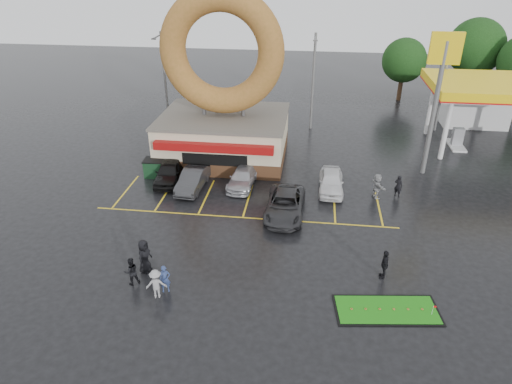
# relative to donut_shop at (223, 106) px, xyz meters

# --- Properties ---
(ground) EXTENTS (120.00, 120.00, 0.00)m
(ground) POSITION_rel_donut_shop_xyz_m (3.00, -12.97, -4.46)
(ground) COLOR black
(ground) RESTS_ON ground
(donut_shop) EXTENTS (10.20, 8.70, 13.50)m
(donut_shop) POSITION_rel_donut_shop_xyz_m (0.00, 0.00, 0.00)
(donut_shop) COLOR #472B19
(donut_shop) RESTS_ON ground
(gas_station) EXTENTS (12.30, 13.65, 5.90)m
(gas_station) POSITION_rel_donut_shop_xyz_m (23.00, 7.97, -0.77)
(gas_station) COLOR silver
(gas_station) RESTS_ON ground
(shell_sign) EXTENTS (2.20, 0.36, 10.60)m
(shell_sign) POSITION_rel_donut_shop_xyz_m (16.00, -0.97, 2.91)
(shell_sign) COLOR slate
(shell_sign) RESTS_ON ground
(streetlight_left) EXTENTS (0.40, 2.21, 9.00)m
(streetlight_left) POSITION_rel_donut_shop_xyz_m (-7.00, 6.95, 0.32)
(streetlight_left) COLOR slate
(streetlight_left) RESTS_ON ground
(streetlight_mid) EXTENTS (0.40, 2.21, 9.00)m
(streetlight_mid) POSITION_rel_donut_shop_xyz_m (7.00, 7.95, 0.32)
(streetlight_mid) COLOR slate
(streetlight_mid) RESTS_ON ground
(streetlight_right) EXTENTS (0.40, 2.21, 9.00)m
(streetlight_right) POSITION_rel_donut_shop_xyz_m (19.00, 8.95, 0.32)
(streetlight_right) COLOR slate
(streetlight_right) RESTS_ON ground
(tree_far_c) EXTENTS (6.30, 6.30, 9.00)m
(tree_far_c) POSITION_rel_donut_shop_xyz_m (25.00, 21.03, 1.37)
(tree_far_c) COLOR #332114
(tree_far_c) RESTS_ON ground
(tree_far_d) EXTENTS (4.90, 4.90, 7.00)m
(tree_far_d) POSITION_rel_donut_shop_xyz_m (17.00, 19.03, 0.07)
(tree_far_d) COLOR #332114
(tree_far_d) RESTS_ON ground
(car_black) EXTENTS (2.19, 4.65, 1.54)m
(car_black) POSITION_rel_donut_shop_xyz_m (-3.28, -4.97, -3.70)
(car_black) COLOR black
(car_black) RESTS_ON ground
(car_dgrey) EXTENTS (1.81, 4.45, 1.44)m
(car_dgrey) POSITION_rel_donut_shop_xyz_m (-1.23, -5.93, -3.75)
(car_dgrey) COLOR #2A2A2D
(car_dgrey) RESTS_ON ground
(car_silver) EXTENTS (2.08, 4.45, 1.26)m
(car_silver) POSITION_rel_donut_shop_xyz_m (2.29, -4.97, -3.84)
(car_silver) COLOR #A2A2A7
(car_silver) RESTS_ON ground
(car_grey) EXTENTS (2.55, 5.33, 1.47)m
(car_grey) POSITION_rel_donut_shop_xyz_m (5.70, -8.81, -3.73)
(car_grey) COLOR #2C2C2E
(car_grey) RESTS_ON ground
(car_white) EXTENTS (1.78, 4.32, 1.47)m
(car_white) POSITION_rel_donut_shop_xyz_m (8.76, -4.97, -3.73)
(car_white) COLOR silver
(car_white) RESTS_ON ground
(person_blue) EXTENTS (0.65, 0.53, 1.53)m
(person_blue) POSITION_rel_donut_shop_xyz_m (0.21, -17.26, -3.70)
(person_blue) COLOR navy
(person_blue) RESTS_ON ground
(person_blackjkt) EXTENTS (0.96, 0.92, 1.57)m
(person_blackjkt) POSITION_rel_donut_shop_xyz_m (-1.70, -16.90, -3.68)
(person_blackjkt) COLOR black
(person_blackjkt) RESTS_ON ground
(person_hoodie) EXTENTS (1.16, 0.83, 1.61)m
(person_hoodie) POSITION_rel_donut_shop_xyz_m (-0.09, -17.73, -3.66)
(person_hoodie) COLOR gray
(person_hoodie) RESTS_ON ground
(person_bystander) EXTENTS (0.82, 1.07, 1.95)m
(person_bystander) POSITION_rel_donut_shop_xyz_m (-1.38, -15.76, -3.49)
(person_bystander) COLOR black
(person_bystander) RESTS_ON ground
(person_cameraman) EXTENTS (0.51, 1.02, 1.67)m
(person_cameraman) POSITION_rel_donut_shop_xyz_m (11.38, -14.67, -3.63)
(person_cameraman) COLOR black
(person_cameraman) RESTS_ON ground
(person_walker_near) EXTENTS (1.11, 1.76, 1.82)m
(person_walker_near) POSITION_rel_donut_shop_xyz_m (11.91, -5.63, -3.56)
(person_walker_near) COLOR gray
(person_walker_near) RESTS_ON ground
(person_walker_far) EXTENTS (0.71, 0.65, 1.62)m
(person_walker_far) POSITION_rel_donut_shop_xyz_m (13.44, -5.24, -3.65)
(person_walker_far) COLOR black
(person_walker_far) RESTS_ON ground
(dumpster) EXTENTS (1.86, 1.29, 1.30)m
(dumpster) POSITION_rel_donut_shop_xyz_m (-4.50, -4.24, -3.81)
(dumpster) COLOR #173D21
(dumpster) RESTS_ON ground
(putting_green) EXTENTS (5.25, 2.76, 0.63)m
(putting_green) POSITION_rel_donut_shop_xyz_m (11.28, -17.30, -4.42)
(putting_green) COLOR black
(putting_green) RESTS_ON ground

